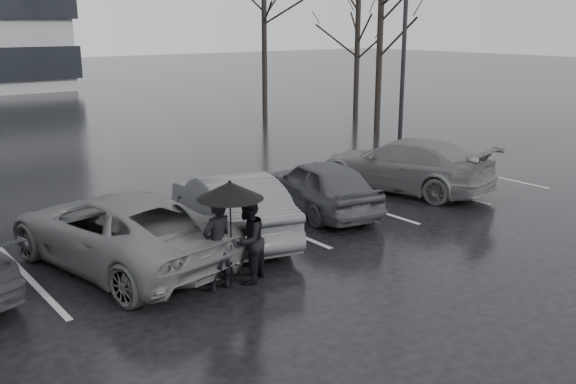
# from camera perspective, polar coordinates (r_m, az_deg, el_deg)

# --- Properties ---
(ground) EXTENTS (160.00, 160.00, 0.00)m
(ground) POSITION_cam_1_polar(r_m,az_deg,el_deg) (13.36, 1.91, -5.58)
(ground) COLOR black
(ground) RESTS_ON ground
(car_main) EXTENTS (2.35, 4.26, 1.37)m
(car_main) POSITION_cam_1_polar(r_m,az_deg,el_deg) (16.14, 2.87, 0.57)
(car_main) COLOR black
(car_main) RESTS_ON ground
(car_west_a) EXTENTS (2.55, 4.73, 1.48)m
(car_west_a) POSITION_cam_1_polar(r_m,az_deg,el_deg) (14.19, -5.13, -1.25)
(car_west_a) COLOR #323235
(car_west_a) RESTS_ON ground
(car_west_b) EXTENTS (3.38, 5.61, 1.46)m
(car_west_b) POSITION_cam_1_polar(r_m,az_deg,el_deg) (13.03, -14.87, -3.22)
(car_west_b) COLOR #48484A
(car_west_b) RESTS_ON ground
(car_east) EXTENTS (3.22, 5.44, 1.48)m
(car_east) POSITION_cam_1_polar(r_m,az_deg,el_deg) (18.56, 10.30, 2.41)
(car_east) COLOR #48484A
(car_east) RESTS_ON ground
(pedestrian_left) EXTENTS (0.69, 0.51, 1.72)m
(pedestrian_left) POSITION_cam_1_polar(r_m,az_deg,el_deg) (11.43, -6.29, -4.67)
(pedestrian_left) COLOR black
(pedestrian_left) RESTS_ON ground
(pedestrian_right) EXTENTS (0.99, 0.94, 1.62)m
(pedestrian_right) POSITION_cam_1_polar(r_m,az_deg,el_deg) (11.76, -3.57, -4.29)
(pedestrian_right) COLOR black
(pedestrian_right) RESTS_ON ground
(umbrella) EXTENTS (1.19, 1.19, 2.01)m
(umbrella) POSITION_cam_1_polar(r_m,az_deg,el_deg) (11.19, -5.19, 0.15)
(umbrella) COLOR black
(umbrella) RESTS_ON ground
(lamp_post) EXTENTS (0.48, 0.48, 8.85)m
(lamp_post) POSITION_cam_1_polar(r_m,az_deg,el_deg) (23.69, 10.29, 13.14)
(lamp_post) COLOR gray
(lamp_post) RESTS_ON ground
(stall_stripes) EXTENTS (19.72, 5.00, 0.00)m
(stall_stripes) POSITION_cam_1_polar(r_m,az_deg,el_deg) (14.86, -6.63, -3.53)
(stall_stripes) COLOR #A4A4A6
(stall_stripes) RESTS_ON ground
(tree_east) EXTENTS (0.26, 0.26, 8.00)m
(tree_east) POSITION_cam_1_polar(r_m,az_deg,el_deg) (28.03, 8.17, 13.34)
(tree_east) COLOR black
(tree_east) RESTS_ON ground
(tree_ne) EXTENTS (0.26, 0.26, 7.00)m
(tree_ne) POSITION_cam_1_polar(r_m,az_deg,el_deg) (32.65, 6.18, 12.71)
(tree_ne) COLOR black
(tree_ne) RESTS_ON ground
(tree_north) EXTENTS (0.26, 0.26, 8.50)m
(tree_north) POSITION_cam_1_polar(r_m,az_deg,el_deg) (32.72, -2.12, 14.10)
(tree_north) COLOR black
(tree_north) RESTS_ON ground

